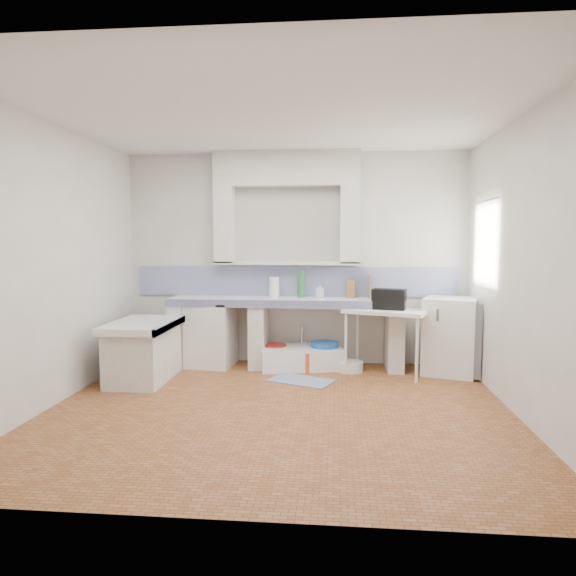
# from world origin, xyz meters

# --- Properties ---
(floor) EXTENTS (4.50, 4.50, 0.00)m
(floor) POSITION_xyz_m (0.00, 0.00, 0.00)
(floor) COLOR #975B34
(floor) RESTS_ON ground
(ceiling) EXTENTS (4.50, 4.50, 0.00)m
(ceiling) POSITION_xyz_m (0.00, 0.00, 2.80)
(ceiling) COLOR silver
(ceiling) RESTS_ON ground
(wall_back) EXTENTS (4.50, 0.00, 4.50)m
(wall_back) POSITION_xyz_m (0.00, 2.00, 1.40)
(wall_back) COLOR silver
(wall_back) RESTS_ON ground
(wall_front) EXTENTS (4.50, 0.00, 4.50)m
(wall_front) POSITION_xyz_m (0.00, -2.00, 1.40)
(wall_front) COLOR silver
(wall_front) RESTS_ON ground
(wall_left) EXTENTS (0.00, 4.50, 4.50)m
(wall_left) POSITION_xyz_m (-2.25, 0.00, 1.40)
(wall_left) COLOR silver
(wall_left) RESTS_ON ground
(wall_right) EXTENTS (0.00, 4.50, 4.50)m
(wall_right) POSITION_xyz_m (2.25, 0.00, 1.40)
(wall_right) COLOR silver
(wall_right) RESTS_ON ground
(alcove_mass) EXTENTS (1.90, 0.25, 0.45)m
(alcove_mass) POSITION_xyz_m (-0.10, 1.88, 2.58)
(alcove_mass) COLOR silver
(alcove_mass) RESTS_ON ground
(window_frame) EXTENTS (0.35, 0.86, 1.06)m
(window_frame) POSITION_xyz_m (2.42, 1.20, 1.60)
(window_frame) COLOR #331C10
(window_frame) RESTS_ON ground
(lace_valance) EXTENTS (0.01, 0.84, 0.24)m
(lace_valance) POSITION_xyz_m (2.28, 1.20, 1.98)
(lace_valance) COLOR white
(lace_valance) RESTS_ON ground
(counter_slab) EXTENTS (3.00, 0.60, 0.08)m
(counter_slab) POSITION_xyz_m (-0.10, 1.70, 0.86)
(counter_slab) COLOR white
(counter_slab) RESTS_ON ground
(counter_lip) EXTENTS (3.00, 0.04, 0.10)m
(counter_lip) POSITION_xyz_m (-0.10, 1.42, 0.86)
(counter_lip) COLOR navy
(counter_lip) RESTS_ON ground
(counter_pier_left) EXTENTS (0.20, 0.55, 0.82)m
(counter_pier_left) POSITION_xyz_m (-1.50, 1.70, 0.41)
(counter_pier_left) COLOR silver
(counter_pier_left) RESTS_ON ground
(counter_pier_mid) EXTENTS (0.20, 0.55, 0.82)m
(counter_pier_mid) POSITION_xyz_m (-0.45, 1.70, 0.41)
(counter_pier_mid) COLOR silver
(counter_pier_mid) RESTS_ON ground
(counter_pier_right) EXTENTS (0.20, 0.55, 0.82)m
(counter_pier_right) POSITION_xyz_m (1.30, 1.70, 0.41)
(counter_pier_right) COLOR silver
(counter_pier_right) RESTS_ON ground
(peninsula_top) EXTENTS (0.70, 1.10, 0.08)m
(peninsula_top) POSITION_xyz_m (-1.70, 0.90, 0.66)
(peninsula_top) COLOR white
(peninsula_top) RESTS_ON ground
(peninsula_base) EXTENTS (0.60, 1.00, 0.62)m
(peninsula_base) POSITION_xyz_m (-1.70, 0.90, 0.31)
(peninsula_base) COLOR silver
(peninsula_base) RESTS_ON ground
(peninsula_lip) EXTENTS (0.04, 1.10, 0.10)m
(peninsula_lip) POSITION_xyz_m (-1.37, 0.90, 0.66)
(peninsula_lip) COLOR navy
(peninsula_lip) RESTS_ON ground
(backsplash) EXTENTS (4.27, 0.03, 0.40)m
(backsplash) POSITION_xyz_m (0.00, 1.99, 1.10)
(backsplash) COLOR navy
(backsplash) RESTS_ON ground
(stove) EXTENTS (0.62, 0.61, 0.81)m
(stove) POSITION_xyz_m (-1.08, 1.68, 0.41)
(stove) COLOR white
(stove) RESTS_ON ground
(sink) EXTENTS (1.12, 0.75, 0.25)m
(sink) POSITION_xyz_m (0.10, 1.66, 0.12)
(sink) COLOR white
(sink) RESTS_ON ground
(side_table) EXTENTS (1.10, 0.85, 0.04)m
(side_table) POSITION_xyz_m (1.16, 1.44, 0.40)
(side_table) COLOR white
(side_table) RESTS_ON ground
(fridge) EXTENTS (0.77, 0.77, 0.94)m
(fridge) POSITION_xyz_m (1.96, 1.56, 0.47)
(fridge) COLOR white
(fridge) RESTS_ON ground
(bucket_red) EXTENTS (0.37, 0.37, 0.29)m
(bucket_red) POSITION_xyz_m (-0.24, 1.69, 0.15)
(bucket_red) COLOR red
(bucket_red) RESTS_ON ground
(bucket_orange) EXTENTS (0.29, 0.29, 0.25)m
(bucket_orange) POSITION_xyz_m (0.18, 1.52, 0.12)
(bucket_orange) COLOR #D85426
(bucket_orange) RESTS_ON ground
(bucket_blue) EXTENTS (0.41, 0.41, 0.34)m
(bucket_blue) POSITION_xyz_m (0.41, 1.68, 0.17)
(bucket_blue) COLOR blue
(bucket_blue) RESTS_ON ground
(basin_white) EXTENTS (0.41, 0.41, 0.13)m
(basin_white) POSITION_xyz_m (0.74, 1.54, 0.06)
(basin_white) COLOR white
(basin_white) RESTS_ON ground
(water_bottle_a) EXTENTS (0.08, 0.08, 0.28)m
(water_bottle_a) POSITION_xyz_m (-0.03, 1.83, 0.14)
(water_bottle_a) COLOR silver
(water_bottle_a) RESTS_ON ground
(water_bottle_b) EXTENTS (0.10, 0.10, 0.29)m
(water_bottle_b) POSITION_xyz_m (0.13, 1.85, 0.15)
(water_bottle_b) COLOR silver
(water_bottle_b) RESTS_ON ground
(black_bag) EXTENTS (0.44, 0.32, 0.25)m
(black_bag) POSITION_xyz_m (1.20, 1.46, 0.93)
(black_bag) COLOR black
(black_bag) RESTS_ON side_table
(green_bottle_a) EXTENTS (0.08, 0.08, 0.30)m
(green_bottle_a) POSITION_xyz_m (0.08, 1.85, 1.05)
(green_bottle_a) COLOR #296E39
(green_bottle_a) RESTS_ON counter_slab
(green_bottle_b) EXTENTS (0.10, 0.10, 0.36)m
(green_bottle_b) POSITION_xyz_m (0.10, 1.82, 1.08)
(green_bottle_b) COLOR #296E39
(green_bottle_b) RESTS_ON counter_slab
(knife_block) EXTENTS (0.12, 0.10, 0.23)m
(knife_block) POSITION_xyz_m (0.74, 1.85, 1.01)
(knife_block) COLOR olive
(knife_block) RESTS_ON counter_slab
(cutting_board) EXTENTS (0.04, 0.23, 0.31)m
(cutting_board) POSITION_xyz_m (0.99, 1.85, 1.06)
(cutting_board) COLOR olive
(cutting_board) RESTS_ON counter_slab
(paper_towel) EXTENTS (0.14, 0.14, 0.27)m
(paper_towel) POSITION_xyz_m (-0.26, 1.85, 1.03)
(paper_towel) COLOR white
(paper_towel) RESTS_ON counter_slab
(soap_bottle) EXTENTS (0.11, 0.11, 0.18)m
(soap_bottle) POSITION_xyz_m (0.34, 1.85, 0.99)
(soap_bottle) COLOR white
(soap_bottle) RESTS_ON counter_slab
(rug) EXTENTS (0.83, 0.67, 0.01)m
(rug) POSITION_xyz_m (0.15, 1.03, 0.01)
(rug) COLOR #425A93
(rug) RESTS_ON ground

